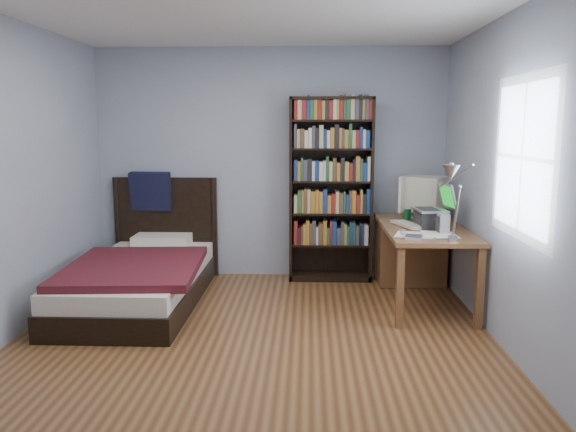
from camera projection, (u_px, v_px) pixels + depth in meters
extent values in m
plane|color=brown|center=(252.00, 346.00, 4.28)|extent=(4.20, 4.20, 0.00)
plane|color=white|center=(249.00, 4.00, 3.88)|extent=(4.20, 4.20, 0.00)
cube|color=#8F97A7|center=(270.00, 164.00, 6.15)|extent=(3.80, 0.04, 2.50)
cube|color=#8F97A7|center=(190.00, 244.00, 2.01)|extent=(3.80, 0.04, 2.50)
cube|color=#8F97A7|center=(515.00, 185.00, 4.01)|extent=(0.04, 4.20, 2.50)
cube|color=white|center=(523.00, 158.00, 3.83)|extent=(0.01, 1.14, 1.14)
cube|color=white|center=(522.00, 158.00, 3.83)|extent=(0.01, 1.00, 1.00)
cube|color=brown|center=(423.00, 228.00, 5.30)|extent=(0.75, 1.61, 0.04)
cube|color=brown|center=(400.00, 288.00, 4.62)|extent=(0.06, 0.06, 0.69)
cube|color=brown|center=(480.00, 289.00, 4.60)|extent=(0.06, 0.06, 0.69)
cube|color=brown|center=(378.00, 248.00, 6.11)|extent=(0.06, 0.06, 0.69)
cube|color=brown|center=(438.00, 249.00, 6.09)|extent=(0.06, 0.06, 0.69)
cube|color=brown|center=(411.00, 252.00, 5.93)|extent=(0.69, 0.40, 0.68)
cube|color=beige|center=(421.00, 217.00, 5.73)|extent=(0.31, 0.29, 0.03)
cylinder|color=beige|center=(421.00, 213.00, 5.73)|extent=(0.09, 0.09, 0.05)
cube|color=beige|center=(425.00, 193.00, 5.69)|extent=(0.49, 0.48, 0.35)
cube|color=beige|center=(407.00, 193.00, 5.70)|extent=(0.21, 0.33, 0.36)
cube|color=#45B7FA|center=(405.00, 193.00, 5.70)|extent=(0.15, 0.24, 0.24)
cube|color=#2D2D30|center=(429.00, 219.00, 5.20)|extent=(0.26, 0.29, 0.15)
cube|color=silver|center=(430.00, 210.00, 5.19)|extent=(0.30, 0.37, 0.02)
cube|color=#2D2D30|center=(428.00, 209.00, 5.19)|extent=(0.20, 0.29, 0.00)
cube|color=silver|center=(448.00, 196.00, 5.16)|extent=(0.12, 0.35, 0.24)
cube|color=#0CBF26|center=(447.00, 196.00, 5.16)|extent=(0.09, 0.28, 0.19)
cube|color=#99999E|center=(453.00, 239.00, 4.59)|extent=(0.07, 0.05, 0.04)
cylinder|color=#99999E|center=(456.00, 212.00, 4.49)|extent=(0.02, 0.15, 0.42)
cylinder|color=#99999E|center=(456.00, 176.00, 4.21)|extent=(0.18, 0.35, 0.21)
cone|color=#99999E|center=(451.00, 172.00, 4.04)|extent=(0.13, 0.13, 0.11)
cube|color=beige|center=(408.00, 225.00, 5.27)|extent=(0.29, 0.45, 0.04)
cube|color=#98979A|center=(443.00, 224.00, 4.90)|extent=(0.10, 0.10, 0.17)
cylinder|color=#073A1B|center=(407.00, 215.00, 5.54)|extent=(0.07, 0.07, 0.13)
ellipsoid|color=silver|center=(415.00, 218.00, 5.61)|extent=(0.07, 0.12, 0.04)
cube|color=silver|center=(403.00, 231.00, 4.99)|extent=(0.05, 0.09, 0.02)
cube|color=#98979A|center=(404.00, 234.00, 4.85)|extent=(0.05, 0.08, 0.02)
cube|color=#98979A|center=(414.00, 237.00, 4.68)|extent=(0.17, 0.17, 0.03)
cube|color=black|center=(291.00, 190.00, 6.03)|extent=(0.03, 0.30, 1.96)
cube|color=black|center=(371.00, 190.00, 6.00)|extent=(0.03, 0.30, 1.96)
cube|color=black|center=(332.00, 98.00, 5.86)|extent=(0.88, 0.30, 0.03)
cube|color=black|center=(330.00, 276.00, 6.17)|extent=(0.88, 0.30, 0.06)
cube|color=black|center=(330.00, 189.00, 6.15)|extent=(0.88, 0.02, 1.96)
cube|color=olive|center=(331.00, 188.00, 5.99)|extent=(0.80, 0.22, 1.76)
cube|color=black|center=(141.00, 291.00, 5.34)|extent=(1.09, 2.18, 0.22)
cube|color=silver|center=(140.00, 271.00, 5.31)|extent=(1.05, 2.12, 0.16)
cube|color=maroon|center=(134.00, 267.00, 5.03)|extent=(1.24, 1.49, 0.07)
cube|color=silver|center=(163.00, 240.00, 6.12)|extent=(0.60, 0.38, 0.12)
cube|color=black|center=(166.00, 226.00, 6.27)|extent=(1.15, 0.05, 1.10)
cylinder|color=black|center=(117.00, 226.00, 6.27)|extent=(0.06, 0.06, 1.10)
cylinder|color=black|center=(214.00, 227.00, 6.23)|extent=(0.06, 0.06, 1.10)
cube|color=black|center=(151.00, 191.00, 6.18)|extent=(0.46, 0.20, 0.43)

